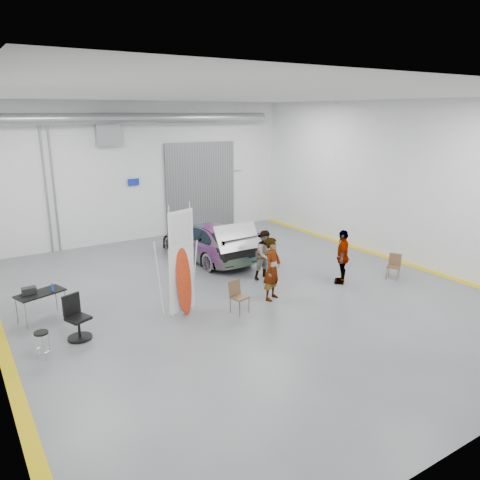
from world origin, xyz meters
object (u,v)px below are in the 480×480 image
person_a (272,269)px  office_chair (78,320)px  person_b (266,255)px  surfboard_display (180,272)px  sedan_car (207,241)px  shop_stool (43,345)px  folding_chair_far (393,271)px  folding_chair_near (239,303)px  work_table (37,293)px  person_c (342,257)px

person_a → office_chair: size_ratio=1.72×
person_b → surfboard_display: 3.95m
sedan_car → shop_stool: 8.44m
person_a → surfboard_display: size_ratio=0.61×
folding_chair_far → office_chair: bearing=-126.0°
folding_chair_near → folding_chair_far: folding_chair_near is taller
sedan_car → office_chair: size_ratio=4.25×
sedan_car → person_a: bearing=82.0°
folding_chair_near → work_table: (-4.90, 2.57, 0.50)m
person_b → office_chair: size_ratio=1.50×
person_c → shop_stool: 9.44m
person_c → folding_chair_near: (-4.19, -0.21, -0.63)m
person_c → surfboard_display: size_ratio=0.58×
person_a → person_b: person_a is taller
person_a → surfboard_display: bearing=144.6°
surfboard_display → work_table: surfboard_display is taller
folding_chair_near → office_chair: (-4.27, 0.88, 0.21)m
shop_stool → work_table: size_ratio=0.49×
folding_chair_far → office_chair: office_chair is taller
office_chair → folding_chair_far: bearing=-28.6°
surfboard_display → office_chair: size_ratio=2.80×
surfboard_display → person_c: bearing=-22.2°
sedan_car → person_a: person_a is taller
person_a → office_chair: 5.70m
folding_chair_far → work_table: size_ratio=0.62×
folding_chair_far → surfboard_display: bearing=-127.8°
person_b → shop_stool: 7.72m
sedan_car → folding_chair_near: 5.35m
sedan_car → folding_chair_far: bearing=123.8°
folding_chair_far → work_table: (-10.86, 3.03, 0.52)m
surfboard_display → folding_chair_far: (7.41, -1.21, -1.02)m
sedan_car → person_c: (2.46, -4.83, 0.22)m
folding_chair_near → person_b: bearing=26.1°
person_a → person_c: person_a is taller
person_a → work_table: bearing=133.5°
surfboard_display → sedan_car: bearing=36.7°
surfboard_display → folding_chair_near: size_ratio=3.45×
sedan_car → folding_chair_near: bearing=67.3°
person_a → person_b: bearing=33.6°
person_b → folding_chair_far: size_ratio=1.99×
folding_chair_near → office_chair: 4.37m
surfboard_display → shop_stool: (-3.78, -0.46, -0.96)m
person_a → folding_chair_near: size_ratio=2.11×
folding_chair_far → person_b: bearing=-151.6°
folding_chair_near → office_chair: size_ratio=0.81×
surfboard_display → shop_stool: 3.93m
person_a → work_table: size_ratio=1.42×
folding_chair_near → sedan_car: bearing=57.1°
sedan_car → folding_chair_near: (-1.73, -5.04, -0.41)m
sedan_car → folding_chair_near: sedan_car is taller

